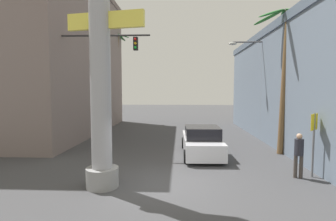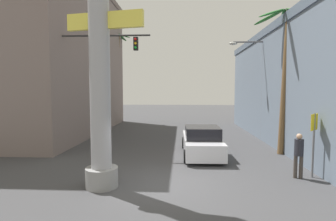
% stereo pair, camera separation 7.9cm
% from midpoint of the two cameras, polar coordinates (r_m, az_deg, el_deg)
% --- Properties ---
extents(ground_plane, '(87.23, 87.23, 0.00)m').
position_cam_midpoint_polar(ground_plane, '(19.73, 1.11, -5.63)').
color(ground_plane, '#424244').
extents(building_left, '(8.03, 16.36, 12.16)m').
position_cam_midpoint_polar(building_left, '(23.47, -23.87, 10.51)').
color(building_left, slate).
rests_on(building_left, ground).
extents(building_right, '(7.44, 20.62, 7.53)m').
position_cam_midpoint_polar(building_right, '(19.69, 30.87, 4.77)').
color(building_right, slate).
rests_on(building_right, ground).
extents(neon_sign_pole, '(3.09, 1.14, 11.18)m').
position_cam_midpoint_polar(neon_sign_pole, '(9.56, -14.50, 15.59)').
color(neon_sign_pole, '#9E9EA3').
rests_on(neon_sign_pole, ground).
extents(street_lamp, '(2.43, 0.28, 6.87)m').
position_cam_midpoint_polar(street_lamp, '(19.08, 19.01, 6.37)').
color(street_lamp, '#59595E').
rests_on(street_lamp, ground).
extents(crossing_sign, '(0.47, 0.47, 2.55)m').
position_cam_midpoint_polar(crossing_sign, '(11.75, 29.32, -4.76)').
color(crossing_sign, slate).
rests_on(crossing_sign, ground).
extents(traffic_light_mast, '(5.29, 0.32, 6.49)m').
position_cam_midpoint_polar(traffic_light_mast, '(15.25, -17.70, 8.37)').
color(traffic_light_mast, '#333333').
rests_on(traffic_light_mast, ground).
extents(car_lead, '(2.08, 4.69, 1.56)m').
position_cam_midpoint_polar(car_lead, '(14.09, 7.53, -6.81)').
color(car_lead, black).
rests_on(car_lead, ground).
extents(palm_tree_near_right, '(3.39, 3.29, 7.81)m').
position_cam_midpoint_polar(palm_tree_near_right, '(15.51, 24.18, 9.83)').
color(palm_tree_near_right, brown).
rests_on(palm_tree_near_right, ground).
extents(palm_tree_far_left, '(2.78, 2.81, 9.52)m').
position_cam_midpoint_polar(palm_tree_far_left, '(28.60, -10.97, 8.74)').
color(palm_tree_far_left, brown).
rests_on(palm_tree_far_left, ground).
extents(pedestrian_by_sign, '(0.41, 0.41, 1.76)m').
position_cam_midpoint_polar(pedestrian_by_sign, '(11.50, 26.76, -8.10)').
color(pedestrian_by_sign, '#3F3833').
rests_on(pedestrian_by_sign, ground).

